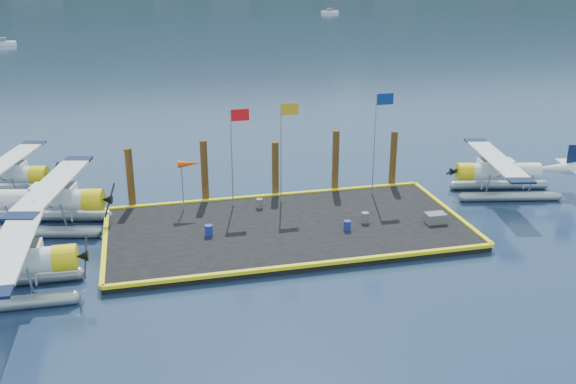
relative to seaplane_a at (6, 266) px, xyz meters
name	(u,v)px	position (x,y,z in m)	size (l,w,h in m)	color
ground	(287,232)	(14.07, 4.25, -1.58)	(4000.00, 4000.00, 0.00)	navy
dock	(287,229)	(14.07, 4.25, -1.38)	(20.00, 10.00, 0.40)	black
dock_bumpers	(287,224)	(14.07, 4.25, -1.09)	(20.25, 10.25, 0.18)	yellow
seaplane_a	(6,266)	(0.00, 0.00, 0.00)	(9.26, 10.20, 3.64)	#90989E
seaplane_b	(48,203)	(0.94, 7.86, 0.03)	(9.67, 10.48, 3.72)	#90989E
seaplane_c	(3,177)	(-2.42, 13.74, -0.11)	(8.86, 9.55, 3.40)	#90989E
seaplane_d	(501,174)	(28.98, 6.95, -0.11)	(8.78, 9.56, 3.38)	#90989E
drum_0	(209,230)	(9.60, 3.96, -0.88)	(0.43, 0.43, 0.61)	navy
drum_1	(347,225)	(17.20, 2.91, -0.91)	(0.39, 0.39, 0.55)	navy
drum_2	(365,218)	(18.53, 3.72, -0.88)	(0.43, 0.43, 0.61)	#56575B
drum_5	(259,203)	(13.08, 7.36, -0.90)	(0.40, 0.40, 0.57)	#56575B
crate	(435,218)	(22.45, 2.77, -0.90)	(1.13, 0.75, 0.57)	#56575B
flagpole_red	(235,143)	(11.78, 8.05, 2.81)	(1.14, 0.08, 6.00)	#9998A0
flagpole_yellow	(284,138)	(14.78, 8.05, 2.93)	(1.14, 0.08, 6.20)	#9998A0
flagpole_blue	(378,129)	(20.77, 8.05, 3.10)	(1.14, 0.08, 6.50)	#9998A0
windsock	(189,165)	(9.05, 8.05, 1.64)	(1.40, 0.44, 3.12)	#9998A0
piling_0	(130,180)	(5.57, 9.65, 0.42)	(0.44, 0.44, 4.00)	#412812
piling_1	(205,173)	(10.07, 9.65, 0.52)	(0.44, 0.44, 4.20)	#412812
piling_2	(275,171)	(14.57, 9.65, 0.32)	(0.44, 0.44, 3.80)	#412812
piling_3	(335,163)	(18.57, 9.65, 0.57)	(0.44, 0.44, 4.30)	#412812
piling_4	(393,161)	(22.57, 9.65, 0.42)	(0.44, 0.44, 4.00)	#412812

